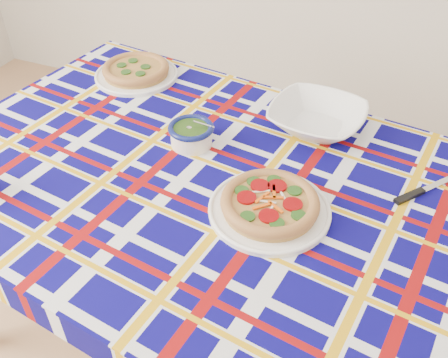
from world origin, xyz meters
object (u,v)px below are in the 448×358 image
at_px(pesto_bowl, 191,133).
at_px(serving_bowl, 317,118).
at_px(main_focaccia_plate, 270,203).
at_px(dining_table, 220,203).

xyz_separation_m(pesto_bowl, serving_bowl, (0.29, 0.21, -0.00)).
height_order(main_focaccia_plate, serving_bowl, serving_bowl).
xyz_separation_m(dining_table, main_focaccia_plate, (0.15, -0.06, 0.10)).
height_order(pesto_bowl, serving_bowl, pesto_bowl).
height_order(main_focaccia_plate, pesto_bowl, pesto_bowl).
distance_m(dining_table, main_focaccia_plate, 0.19).
bearing_deg(serving_bowl, pesto_bowl, -144.30).
relative_size(dining_table, pesto_bowl, 13.49).
xyz_separation_m(main_focaccia_plate, serving_bowl, (0.01, 0.38, 0.00)).
bearing_deg(pesto_bowl, serving_bowl, 35.70).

